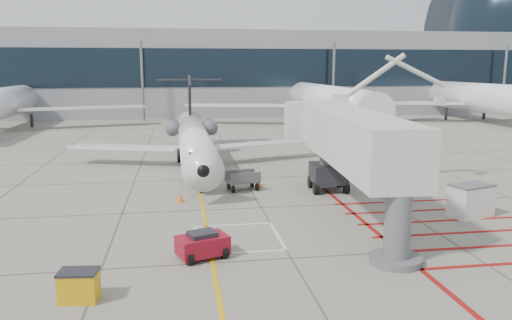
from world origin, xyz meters
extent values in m
plane|color=gray|center=(0.00, 0.00, 0.00)|extent=(260.00, 260.00, 0.00)
cone|color=#FF670D|center=(-4.71, 5.92, 0.28)|extent=(0.41, 0.41, 0.57)
cone|color=#FE4C0D|center=(0.64, 8.90, 0.28)|extent=(0.41, 0.41, 0.56)
cube|color=gray|center=(10.00, 70.00, 7.00)|extent=(180.00, 28.00, 14.00)
cube|color=black|center=(10.00, 55.95, 8.00)|extent=(180.00, 0.10, 6.00)
camera|label=1|loc=(-4.64, -24.02, 8.20)|focal=35.00mm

